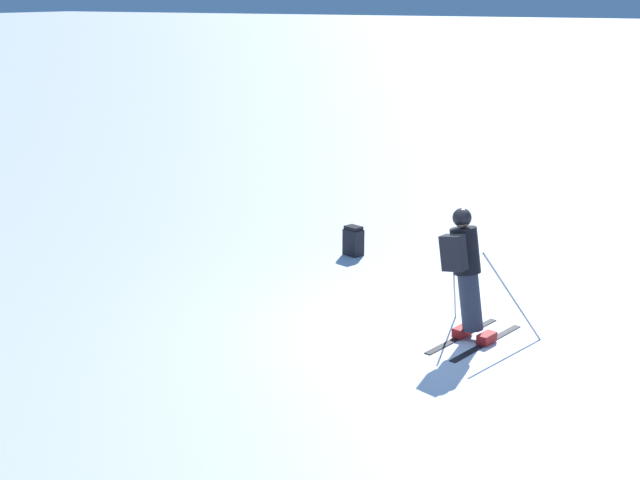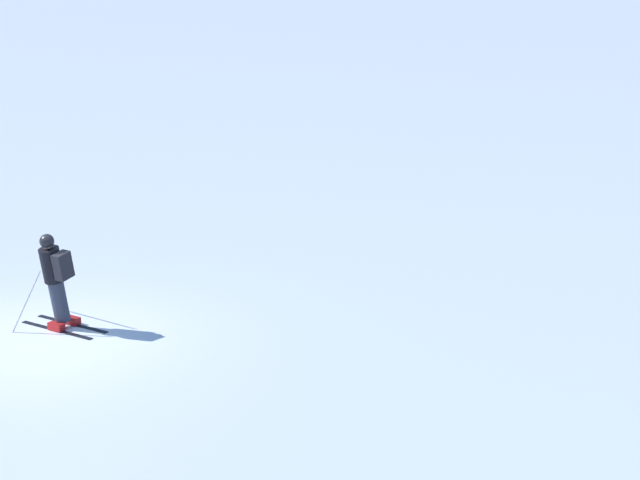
# 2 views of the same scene
# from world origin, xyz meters

# --- Properties ---
(ground_plane) EXTENTS (300.00, 300.00, 0.00)m
(ground_plane) POSITION_xyz_m (0.00, 0.00, 0.00)
(ground_plane) COLOR white
(skier) EXTENTS (1.26, 1.63, 1.70)m
(skier) POSITION_xyz_m (-0.42, -0.00, 0.93)
(skier) COLOR black
(skier) RESTS_ON ground
(spare_backpack) EXTENTS (0.35, 0.30, 0.50)m
(spare_backpack) POSITION_xyz_m (2.45, -2.65, 0.24)
(spare_backpack) COLOR black
(spare_backpack) RESTS_ON ground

